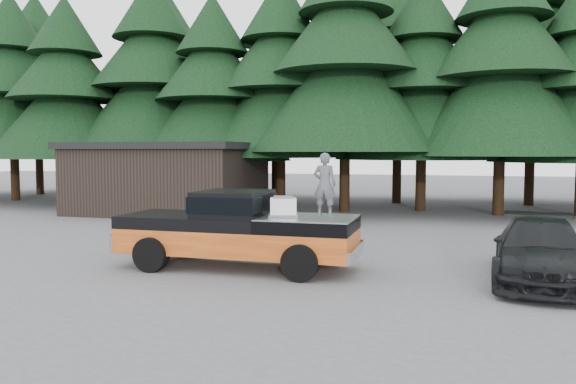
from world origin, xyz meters
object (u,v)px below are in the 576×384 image
(air_compressor, at_px, (283,208))
(parked_car, at_px, (540,251))
(utility_building, at_px, (169,177))
(man_on_bed, at_px, (325,184))
(pickup_truck, at_px, (238,241))

(air_compressor, height_order, parked_car, air_compressor)
(utility_building, bearing_deg, man_on_bed, -47.80)
(pickup_truck, distance_m, utility_building, 13.71)
(man_on_bed, height_order, utility_building, utility_building)
(pickup_truck, distance_m, man_on_bed, 2.58)
(air_compressor, bearing_deg, utility_building, 112.09)
(air_compressor, bearing_deg, pickup_truck, 159.95)
(utility_building, bearing_deg, parked_car, -36.08)
(pickup_truck, xyz_separation_m, parked_car, (6.97, 0.48, 0.03))
(air_compressor, relative_size, utility_building, 0.07)
(parked_car, xyz_separation_m, utility_building, (-14.76, 10.76, 0.97))
(parked_car, relative_size, utility_building, 0.57)
(parked_car, bearing_deg, air_compressor, -168.28)
(air_compressor, distance_m, utility_building, 14.45)
(pickup_truck, distance_m, parked_car, 6.99)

